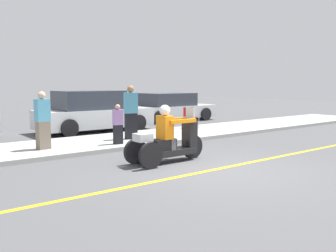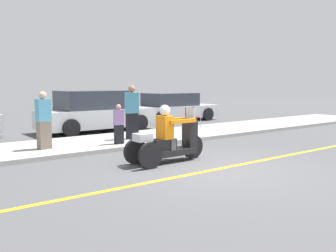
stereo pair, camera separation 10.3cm
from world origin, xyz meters
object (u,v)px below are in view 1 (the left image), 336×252
object	(u,v)px
parked_car_lot_left	(170,108)
parked_car_lot_far	(93,112)
folding_chair_curbside	(190,115)
spectator_mid_group	(43,122)
spectator_end_of_line	(118,125)
motorcycle_trike	(168,142)
spectator_far_back	(131,113)

from	to	relation	value
parked_car_lot_left	parked_car_lot_far	bearing A→B (deg)	-165.30
folding_chair_curbside	parked_car_lot_left	xyz separation A→B (m)	(1.82, 3.54, 0.04)
spectator_mid_group	folding_chair_curbside	xyz separation A→B (m)	(6.32, 1.17, -0.25)
spectator_end_of_line	folding_chair_curbside	xyz separation A→B (m)	(4.27, 1.66, -0.06)
spectator_end_of_line	spectator_mid_group	bearing A→B (deg)	166.41
motorcycle_trike	spectator_far_back	bearing A→B (deg)	73.39
spectator_mid_group	parked_car_lot_far	size ratio (longest dim) A/B	0.35
spectator_end_of_line	folding_chair_curbside	distance (m)	4.58
motorcycle_trike	spectator_end_of_line	distance (m)	2.49
motorcycle_trike	folding_chair_curbside	size ratio (longest dim) A/B	2.59
parked_car_lot_far	folding_chair_curbside	bearing A→B (deg)	-35.86
motorcycle_trike	spectator_mid_group	world-z (taller)	spectator_mid_group
motorcycle_trike	spectator_end_of_line	size ratio (longest dim) A/B	1.82
motorcycle_trike	spectator_mid_group	size ratio (longest dim) A/B	1.36
folding_chair_curbside	parked_car_lot_far	xyz separation A→B (m)	(-3.11, 2.24, 0.13)
spectator_end_of_line	spectator_mid_group	xyz separation A→B (m)	(-2.04, 0.49, 0.19)
spectator_end_of_line	parked_car_lot_left	xyz separation A→B (m)	(6.10, 5.20, -0.02)
spectator_far_back	spectator_end_of_line	bearing A→B (deg)	-143.92
parked_car_lot_left	folding_chair_curbside	bearing A→B (deg)	-117.27
spectator_far_back	motorcycle_trike	bearing A→B (deg)	-106.61
spectator_mid_group	folding_chair_curbside	world-z (taller)	spectator_mid_group
motorcycle_trike	spectator_far_back	distance (m)	3.26
parked_car_lot_far	parked_car_lot_left	size ratio (longest dim) A/B	1.00
folding_chair_curbside	spectator_far_back	bearing A→B (deg)	-163.04
spectator_end_of_line	spectator_far_back	bearing A→B (deg)	36.08
spectator_far_back	parked_car_lot_left	bearing A→B (deg)	41.10
spectator_end_of_line	parked_car_lot_left	bearing A→B (deg)	40.45
spectator_mid_group	parked_car_lot_left	xyz separation A→B (m)	(8.14, 4.70, -0.21)
folding_chair_curbside	parked_car_lot_left	distance (m)	3.98
spectator_far_back	folding_chair_curbside	size ratio (longest dim) A/B	2.08
spectator_end_of_line	spectator_mid_group	size ratio (longest dim) A/B	0.75
spectator_far_back	spectator_end_of_line	size ratio (longest dim) A/B	1.46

